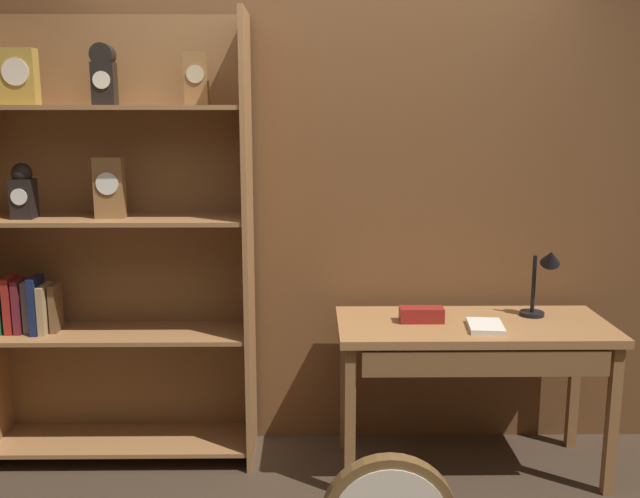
% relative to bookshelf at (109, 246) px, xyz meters
% --- Properties ---
extents(back_wood_panel, '(4.80, 0.05, 2.60)m').
position_rel_bookshelf_xyz_m(back_wood_panel, '(1.10, 0.21, 0.18)').
color(back_wood_panel, brown).
rests_on(back_wood_panel, ground).
extents(bookshelf, '(1.35, 0.38, 2.26)m').
position_rel_bookshelf_xyz_m(bookshelf, '(0.00, 0.00, 0.00)').
color(bookshelf, '#9E6B3D').
rests_on(bookshelf, ground).
extents(workbench, '(1.33, 0.59, 0.78)m').
position_rel_bookshelf_xyz_m(workbench, '(1.81, -0.22, -0.44)').
color(workbench, '#9E6B3D').
rests_on(workbench, ground).
extents(desk_lamp, '(0.18, 0.18, 0.37)m').
position_rel_bookshelf_xyz_m(desk_lamp, '(2.17, -0.12, -0.13)').
color(desk_lamp, black).
rests_on(desk_lamp, workbench).
extents(toolbox_small, '(0.21, 0.09, 0.07)m').
position_rel_bookshelf_xyz_m(toolbox_small, '(1.56, -0.19, -0.31)').
color(toolbox_small, maroon).
rests_on(toolbox_small, workbench).
extents(open_repair_manual, '(0.18, 0.24, 0.02)m').
position_rel_bookshelf_xyz_m(open_repair_manual, '(1.85, -0.30, -0.33)').
color(open_repair_manual, silver).
rests_on(open_repair_manual, workbench).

